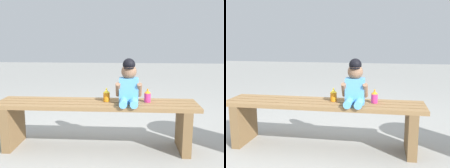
# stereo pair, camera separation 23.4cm
# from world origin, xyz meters

# --- Properties ---
(ground_plane) EXTENTS (16.00, 16.00, 0.00)m
(ground_plane) POSITION_xyz_m (0.00, 0.00, 0.00)
(ground_plane) COLOR #999993
(park_bench) EXTENTS (1.84, 0.38, 0.44)m
(park_bench) POSITION_xyz_m (0.00, 0.00, 0.31)
(park_bench) COLOR olive
(park_bench) RESTS_ON ground_plane
(child_figure) EXTENTS (0.23, 0.27, 0.40)m
(child_figure) POSITION_xyz_m (0.30, -0.03, 0.62)
(child_figure) COLOR #59A5E5
(child_figure) RESTS_ON park_bench
(sippy_cup_left) EXTENTS (0.06, 0.06, 0.12)m
(sippy_cup_left) POSITION_xyz_m (0.09, 0.04, 0.50)
(sippy_cup_left) COLOR orange
(sippy_cup_left) RESTS_ON park_bench
(sippy_cup_right) EXTENTS (0.06, 0.06, 0.12)m
(sippy_cup_right) POSITION_xyz_m (0.47, 0.04, 0.50)
(sippy_cup_right) COLOR #E5337F
(sippy_cup_right) RESTS_ON park_bench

